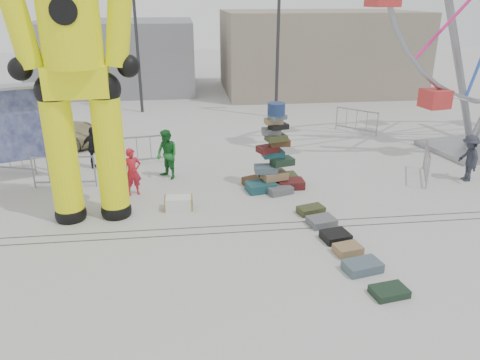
{
  "coord_description": "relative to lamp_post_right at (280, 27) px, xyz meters",
  "views": [
    {
      "loc": [
        -1.68,
        -10.48,
        5.95
      ],
      "look_at": [
        -0.25,
        1.5,
        1.15
      ],
      "focal_mm": 35.0,
      "sensor_mm": 36.0,
      "label": 1
    }
  ],
  "objects": [
    {
      "name": "ground",
      "position": [
        -3.09,
        -13.0,
        -4.48
      ],
      "size": [
        90.0,
        90.0,
        0.0
      ],
      "primitive_type": "plane",
      "color": "#9E9E99",
      "rests_on": "ground"
    },
    {
      "name": "track_line_near",
      "position": [
        -3.09,
        -12.4,
        -4.48
      ],
      "size": [
        40.0,
        0.04,
        0.01
      ],
      "primitive_type": "cube",
      "color": "#47443F",
      "rests_on": "ground"
    },
    {
      "name": "track_line_far",
      "position": [
        -3.09,
        -12.0,
        -4.48
      ],
      "size": [
        40.0,
        0.04,
        0.01
      ],
      "primitive_type": "cube",
      "color": "#47443F",
      "rests_on": "ground"
    },
    {
      "name": "building_right",
      "position": [
        3.91,
        7.0,
        -1.98
      ],
      "size": [
        12.0,
        8.0,
        5.0
      ],
      "primitive_type": "cube",
      "color": "gray",
      "rests_on": "ground"
    },
    {
      "name": "building_left",
      "position": [
        -9.09,
        9.0,
        -2.28
      ],
      "size": [
        10.0,
        8.0,
        4.4
      ],
      "primitive_type": "cube",
      "color": "gray",
      "rests_on": "ground"
    },
    {
      "name": "lamp_post_right",
      "position": [
        0.0,
        0.0,
        0.0
      ],
      "size": [
        1.41,
        0.25,
        8.0
      ],
      "color": "#2D2D30",
      "rests_on": "ground"
    },
    {
      "name": "lamp_post_left",
      "position": [
        -7.0,
        2.0,
        0.0
      ],
      "size": [
        1.41,
        0.25,
        8.0
      ],
      "color": "#2D2D30",
      "rests_on": "ground"
    },
    {
      "name": "suitcase_tower",
      "position": [
        -1.98,
        -9.36,
        -3.69
      ],
      "size": [
        2.02,
        1.78,
        2.82
      ],
      "rotation": [
        0.0,
        0.0,
        0.16
      ],
      "color": "#1A4A50",
      "rests_on": "ground"
    },
    {
      "name": "crash_test_dummy",
      "position": [
        -7.5,
        -11.0,
        -0.01
      ],
      "size": [
        3.37,
        1.49,
        8.49
      ],
      "rotation": [
        0.0,
        0.0,
        0.07
      ],
      "color": "black",
      "rests_on": "ground"
    },
    {
      "name": "steamer_trunk",
      "position": [
        -5.09,
        -10.73,
        -4.29
      ],
      "size": [
        0.84,
        0.5,
        0.38
      ],
      "primitive_type": "cube",
      "rotation": [
        0.0,
        0.0,
        -0.03
      ],
      "color": "silver",
      "rests_on": "ground"
    },
    {
      "name": "row_case_0",
      "position": [
        -1.26,
        -11.48,
        -4.38
      ],
      "size": [
        0.86,
        0.65,
        0.21
      ],
      "primitive_type": "cube",
      "rotation": [
        0.0,
        0.0,
        0.29
      ],
      "color": "#3A4020",
      "rests_on": "ground"
    },
    {
      "name": "row_case_1",
      "position": [
        -1.15,
        -12.24,
        -4.38
      ],
      "size": [
        0.84,
        0.73,
        0.21
      ],
      "primitive_type": "cube",
      "rotation": [
        0.0,
        0.0,
        0.23
      ],
      "color": "slate",
      "rests_on": "ground"
    },
    {
      "name": "row_case_2",
      "position": [
        -1.04,
        -13.12,
        -4.37
      ],
      "size": [
        0.79,
        0.71,
        0.21
      ],
      "primitive_type": "cube",
      "rotation": [
        0.0,
        0.0,
        0.2
      ],
      "color": "black",
      "rests_on": "ground"
    },
    {
      "name": "row_case_3",
      "position": [
        -0.94,
        -13.81,
        -4.37
      ],
      "size": [
        0.73,
        0.61,
        0.22
      ],
      "primitive_type": "cube",
      "rotation": [
        0.0,
        0.0,
        0.22
      ],
      "color": "#93714B",
      "rests_on": "ground"
    },
    {
      "name": "row_case_4",
      "position": [
        -0.87,
        -14.61,
        -4.37
      ],
      "size": [
        0.95,
        0.71,
        0.23
      ],
      "primitive_type": "cube",
      "rotation": [
        0.0,
        0.0,
        0.22
      ],
      "color": "#4B606B",
      "rests_on": "ground"
    },
    {
      "name": "row_case_5",
      "position": [
        -0.64,
        -15.58,
        -4.4
      ],
      "size": [
        0.83,
        0.63,
        0.17
      ],
      "primitive_type": "cube",
      "rotation": [
        0.0,
        0.0,
        0.17
      ],
      "color": "#1A3020",
      "rests_on": "ground"
    },
    {
      "name": "barricade_dummy_a",
      "position": [
        -11.08,
        -6.89,
        -3.93
      ],
      "size": [
        1.93,
        0.71,
        1.1
      ],
      "primitive_type": null,
      "rotation": [
        0.0,
        0.0,
        -0.31
      ],
      "color": "gray",
      "rests_on": "ground"
    },
    {
      "name": "barricade_dummy_b",
      "position": [
        -8.82,
        -8.56,
        -3.93
      ],
      "size": [
        2.0,
        0.25,
        1.1
      ],
      "primitive_type": null,
      "rotation": [
        0.0,
        0.0,
        -0.07
      ],
      "color": "gray",
      "rests_on": "ground"
    },
    {
      "name": "barricade_dummy_c",
      "position": [
        -6.62,
        -6.56,
        -3.93
      ],
      "size": [
        2.0,
        0.37,
        1.1
      ],
      "primitive_type": null,
      "rotation": [
        0.0,
        0.0,
        0.14
      ],
      "color": "gray",
      "rests_on": "ground"
    },
    {
      "name": "barricade_wheel_front",
      "position": [
        3.37,
        -9.24,
        -3.93
      ],
      "size": [
        0.92,
        1.86,
        1.1
      ],
      "primitive_type": null,
      "rotation": [
        0.0,
        0.0,
        1.14
      ],
      "color": "gray",
      "rests_on": "ground"
    },
    {
      "name": "barricade_wheel_back",
      "position": [
        3.02,
        -3.33,
        -3.93
      ],
      "size": [
        1.49,
        1.48,
        1.1
      ],
      "primitive_type": null,
      "rotation": [
        0.0,
        0.0,
        -0.78
      ],
      "color": "gray",
      "rests_on": "ground"
    },
    {
      "name": "pedestrian_red",
      "position": [
        -6.5,
        -9.45,
        -3.72
      ],
      "size": [
        0.65,
        0.53,
        1.53
      ],
      "primitive_type": "imported",
      "rotation": [
        0.0,
        0.0,
        0.34
      ],
      "color": "red",
      "rests_on": "ground"
    },
    {
      "name": "pedestrian_green",
      "position": [
        -5.46,
        -8.13,
        -3.62
      ],
      "size": [
        1.03,
        1.06,
        1.72
      ],
      "primitive_type": "imported",
      "rotation": [
        0.0,
        0.0,
        -0.88
      ],
      "color": "#1A6B29",
      "rests_on": "ground"
    },
    {
      "name": "pedestrian_black",
      "position": [
        -8.11,
        -6.82,
        -3.7
      ],
      "size": [
        0.98,
        0.58,
        1.56
      ],
      "primitive_type": "imported",
      "rotation": [
        0.0,
        0.0,
        2.91
      ],
      "color": "black",
      "rests_on": "ground"
    },
    {
      "name": "pedestrian_grey",
      "position": [
        4.69,
        -9.55,
        -3.68
      ],
      "size": [
        0.66,
        1.07,
        1.61
      ],
      "primitive_type": "imported",
      "rotation": [
        0.0,
        0.0,
        -1.64
      ],
      "color": "#23242E",
      "rests_on": "ground"
    },
    {
      "name": "parked_suv",
      "position": [
        -10.59,
        -3.88,
        -3.85
      ],
      "size": [
        4.65,
        2.39,
        1.26
      ],
      "primitive_type": "imported",
      "rotation": [
        0.0,
        0.0,
        1.5
      ],
      "color": "tan",
      "rests_on": "ground"
    }
  ]
}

